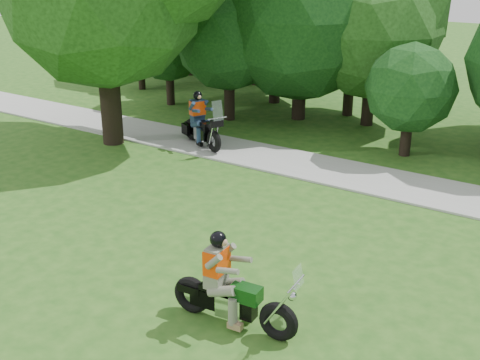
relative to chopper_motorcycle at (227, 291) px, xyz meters
The scene contains 4 objects.
ground 1.53m from the chopper_motorcycle, ahead, with size 100.00×100.00×0.00m, color #245618.
walkway 8.02m from the chopper_motorcycle, 80.02° to the left, with size 60.00×2.20×0.06m, color #9C9C97.
chopper_motorcycle is the anchor object (origin of this frame).
touring_motorcycle 10.05m from the chopper_motorcycle, 130.15° to the left, with size 2.16×1.38×1.75m.
Camera 1 is at (3.68, -7.02, 5.97)m, focal length 45.00 mm.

